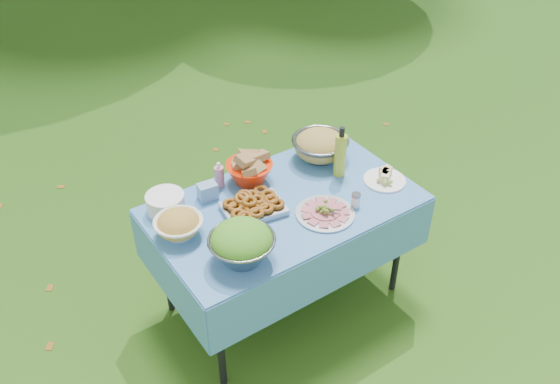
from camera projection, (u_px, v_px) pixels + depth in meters
The scene contains 14 objects.
ground at pixel (284, 298), 3.72m from camera, with size 80.00×80.00×0.00m, color black.
picnic_table at pixel (284, 254), 3.49m from camera, with size 1.46×0.86×0.76m, color #77B2E6.
salad_bowl at pixel (242, 243), 2.84m from camera, with size 0.33×0.33×0.21m, color gray, non-canonical shape.
pasta_bowl_white at pixel (178, 224), 3.01m from camera, with size 0.25×0.25×0.14m, color white, non-canonical shape.
plate_stack at pixel (166, 203), 3.19m from camera, with size 0.21×0.21×0.10m, color white.
wipes_box at pixel (208, 191), 3.27m from camera, with size 0.10×0.07×0.09m, color #7BA2CD.
sanitizer_bottle at pixel (219, 175), 3.35m from camera, with size 0.05×0.05×0.16m, color pink.
bread_bowl at pixel (249, 168), 3.38m from camera, with size 0.27×0.27×0.18m, color #FA2B06, non-canonical shape.
pasta_bowl_steel at pixel (320, 145), 3.57m from camera, with size 0.34×0.34×0.18m, color gray, non-canonical shape.
fried_tray at pixel (254, 206), 3.18m from camera, with size 0.32×0.23×0.08m, color #AAAAAE.
charcuterie_platter at pixel (325, 209), 3.17m from camera, with size 0.32×0.32×0.07m, color #ABAEB2.
oil_bottle at pixel (341, 151), 3.39m from camera, with size 0.07×0.07×0.32m, color #ADC42C.
cheese_plate at pixel (385, 176), 3.41m from camera, with size 0.24×0.24×0.07m, color white.
shaker at pixel (356, 200), 3.22m from camera, with size 0.05×0.05×0.08m, color white.
Camera 1 is at (-1.46, -2.10, 2.78)m, focal length 38.00 mm.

